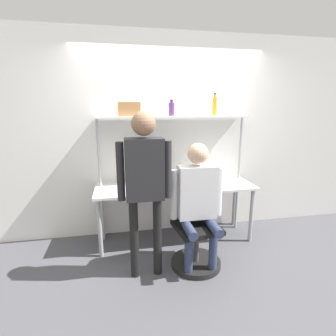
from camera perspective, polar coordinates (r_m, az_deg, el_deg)
ground_plane at (r=3.43m, az=2.82°, el=-17.66°), size 12.00×12.00×0.00m
wall_back at (r=3.63m, az=0.49°, el=6.80°), size 8.00×0.06×2.70m
desk at (r=3.44m, az=1.61°, el=-5.01°), size 2.05×0.64×0.76m
shelf_unit at (r=3.43m, az=1.13°, el=8.07°), size 1.95×0.30×1.64m
monitor at (r=3.45m, az=-3.77°, el=0.81°), size 0.56×0.21×0.46m
laptop at (r=3.34m, az=3.58°, el=-3.25°), size 0.30×0.21×0.21m
cell_phone at (r=3.43m, az=7.98°, el=-3.83°), size 0.07×0.15×0.01m
office_chair at (r=3.08m, az=5.85°, el=-15.33°), size 0.56×0.56×0.94m
person_seated at (r=2.82m, az=6.50°, el=-6.16°), size 0.58×0.47×1.40m
person_standing at (r=2.58m, az=-5.12°, el=-1.56°), size 0.54×0.23×1.72m
bottle_purple at (r=3.41m, az=0.79°, el=12.73°), size 0.08×0.08×0.20m
bottle_amber at (r=3.57m, az=10.11°, el=13.12°), size 0.06×0.06×0.28m
storage_box at (r=3.34m, az=-8.47°, el=12.55°), size 0.27×0.19×0.17m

